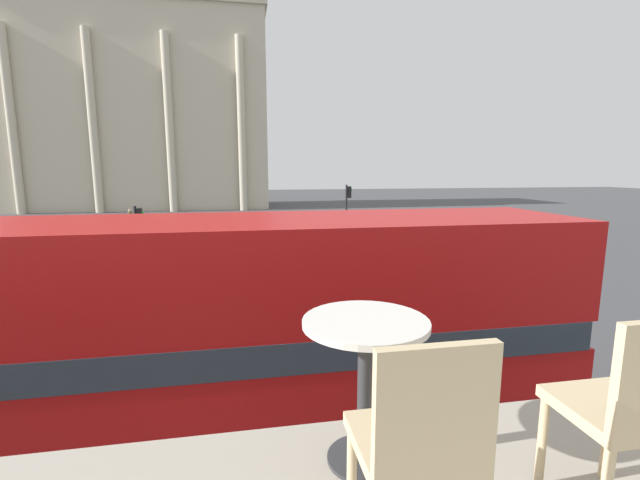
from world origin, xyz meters
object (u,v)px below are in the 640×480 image
(traffic_light_near, at_px, (322,259))
(car_black, at_px, (281,255))
(pedestrian_red, at_px, (179,270))
(cafe_dining_table, at_px, (365,359))
(cafe_chair_0, at_px, (419,442))
(car_maroon, at_px, (121,251))
(double_decker_bus, at_px, (246,334))
(pedestrian_olive, at_px, (130,219))
(traffic_light_far, at_px, (347,207))
(traffic_light_mid, at_px, (139,232))
(cafe_chair_1, at_px, (629,407))
(plaza_building_left, at_px, (142,112))

(traffic_light_near, relative_size, car_black, 0.83)
(traffic_light_near, relative_size, pedestrian_red, 1.92)
(cafe_dining_table, height_order, cafe_chair_0, cafe_chair_0)
(car_maroon, bearing_deg, double_decker_bus, -73.59)
(cafe_dining_table, bearing_deg, pedestrian_olive, 105.31)
(double_decker_bus, height_order, traffic_light_near, double_decker_bus)
(car_maroon, relative_size, pedestrian_olive, 2.41)
(traffic_light_far, height_order, pedestrian_red, traffic_light_far)
(traffic_light_mid, height_order, car_maroon, traffic_light_mid)
(car_maroon, bearing_deg, pedestrian_olive, 97.06)
(car_maroon, bearing_deg, cafe_chair_1, -74.73)
(cafe_chair_0, bearing_deg, car_maroon, 112.48)
(cafe_chair_1, distance_m, car_maroon, 23.44)
(cafe_dining_table, bearing_deg, car_black, 86.20)
(double_decker_bus, relative_size, traffic_light_near, 3.00)
(cafe_chair_0, relative_size, cafe_chair_1, 1.00)
(cafe_dining_table, height_order, traffic_light_mid, cafe_dining_table)
(double_decker_bus, bearing_deg, car_black, 85.49)
(double_decker_bus, relative_size, cafe_dining_table, 14.36)
(traffic_light_far, height_order, pedestrian_olive, traffic_light_far)
(cafe_chair_1, height_order, traffic_light_mid, cafe_chair_1)
(cafe_dining_table, height_order, pedestrian_olive, cafe_dining_table)
(car_maroon, bearing_deg, car_black, -21.23)
(cafe_chair_0, xyz_separation_m, car_maroon, (-6.81, 21.95, -3.27))
(car_black, xyz_separation_m, car_maroon, (-8.05, 2.48, 0.00))
(plaza_building_left, distance_m, pedestrian_red, 43.52)
(traffic_light_far, distance_m, pedestrian_red, 12.39)
(pedestrian_olive, bearing_deg, plaza_building_left, -88.26)
(pedestrian_olive, bearing_deg, car_black, 118.79)
(plaza_building_left, height_order, pedestrian_olive, plaza_building_left)
(traffic_light_far, bearing_deg, double_decker_bus, -108.63)
(car_maroon, bearing_deg, pedestrian_red, -63.55)
(double_decker_bus, bearing_deg, cafe_chair_0, -81.10)
(cafe_chair_1, height_order, plaza_building_left, plaza_building_left)
(plaza_building_left, bearing_deg, cafe_chair_1, -76.81)
(traffic_light_far, relative_size, car_black, 0.94)
(double_decker_bus, distance_m, traffic_light_mid, 13.88)
(traffic_light_mid, height_order, traffic_light_far, traffic_light_far)
(double_decker_bus, height_order, car_maroon, double_decker_bus)
(cafe_chair_0, height_order, car_maroon, cafe_chair_0)
(cafe_chair_1, bearing_deg, pedestrian_olive, 104.87)
(cafe_chair_1, bearing_deg, traffic_light_mid, 106.37)
(cafe_dining_table, relative_size, pedestrian_olive, 0.42)
(plaza_building_left, bearing_deg, double_decker_bus, -77.06)
(cafe_chair_0, distance_m, cafe_chair_1, 0.89)
(double_decker_bus, distance_m, cafe_dining_table, 4.98)
(cafe_chair_1, distance_m, car_black, 19.69)
(cafe_dining_table, bearing_deg, pedestrian_red, 101.39)
(cafe_dining_table, relative_size, car_maroon, 0.17)
(plaza_building_left, bearing_deg, traffic_light_mid, -79.17)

